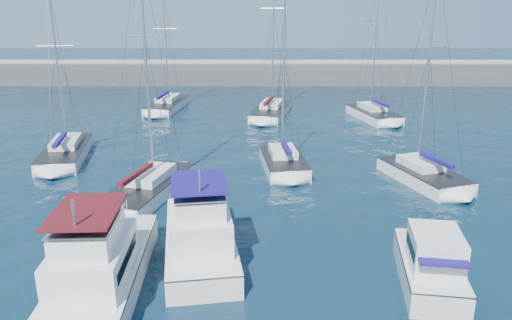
{
  "coord_description": "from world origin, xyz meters",
  "views": [
    {
      "loc": [
        1.11,
        -24.07,
        12.11
      ],
      "look_at": [
        0.98,
        4.24,
        3.0
      ],
      "focal_mm": 35.0,
      "sensor_mm": 36.0,
      "label": 1
    }
  ],
  "objects_px": {
    "sailboat_mid_b": "(148,188)",
    "motor_yacht_stbd_outer": "(431,266)",
    "sailboat_mid_a": "(66,152)",
    "sailboat_mid_c": "(283,162)",
    "motor_yacht_port_inner": "(100,269)",
    "sailboat_back_c": "(374,114)",
    "sailboat_mid_e": "(423,175)",
    "sailboat_back_b": "(271,111)",
    "motor_yacht_stbd_inner": "(200,236)",
    "sailboat_back_a": "(167,105)"
  },
  "relations": [
    {
      "from": "motor_yacht_stbd_outer",
      "to": "sailboat_mid_c",
      "type": "relative_size",
      "value": 0.48
    },
    {
      "from": "motor_yacht_port_inner",
      "to": "motor_yacht_stbd_inner",
      "type": "bearing_deg",
      "value": 35.69
    },
    {
      "from": "motor_yacht_port_inner",
      "to": "sailboat_back_a",
      "type": "relative_size",
      "value": 0.69
    },
    {
      "from": "motor_yacht_stbd_inner",
      "to": "sailboat_mid_b",
      "type": "xyz_separation_m",
      "value": [
        -4.28,
        8.15,
        -0.6
      ]
    },
    {
      "from": "motor_yacht_port_inner",
      "to": "sailboat_mid_a",
      "type": "bearing_deg",
      "value": 111.32
    },
    {
      "from": "sailboat_mid_a",
      "to": "sailboat_back_b",
      "type": "xyz_separation_m",
      "value": [
        16.78,
        15.48,
        0.04
      ]
    },
    {
      "from": "sailboat_mid_a",
      "to": "sailboat_mid_e",
      "type": "bearing_deg",
      "value": -20.77
    },
    {
      "from": "motor_yacht_stbd_outer",
      "to": "sailboat_mid_e",
      "type": "bearing_deg",
      "value": 81.89
    },
    {
      "from": "motor_yacht_stbd_outer",
      "to": "sailboat_back_a",
      "type": "relative_size",
      "value": 0.42
    },
    {
      "from": "motor_yacht_port_inner",
      "to": "sailboat_back_c",
      "type": "distance_m",
      "value": 38.31
    },
    {
      "from": "sailboat_mid_e",
      "to": "sailboat_back_b",
      "type": "xyz_separation_m",
      "value": [
        -10.09,
        20.75,
        0.02
      ]
    },
    {
      "from": "sailboat_mid_a",
      "to": "sailboat_back_a",
      "type": "relative_size",
      "value": 0.97
    },
    {
      "from": "motor_yacht_stbd_outer",
      "to": "sailboat_mid_a",
      "type": "xyz_separation_m",
      "value": [
        -22.99,
        18.54,
        -0.43
      ]
    },
    {
      "from": "sailboat_mid_b",
      "to": "sailboat_back_c",
      "type": "relative_size",
      "value": 1.0
    },
    {
      "from": "motor_yacht_port_inner",
      "to": "sailboat_mid_e",
      "type": "xyz_separation_m",
      "value": [
        18.26,
        13.91,
        -0.6
      ]
    },
    {
      "from": "motor_yacht_stbd_outer",
      "to": "sailboat_back_b",
      "type": "height_order",
      "value": "sailboat_back_b"
    },
    {
      "from": "motor_yacht_port_inner",
      "to": "sailboat_mid_b",
      "type": "xyz_separation_m",
      "value": [
        -0.32,
        11.3,
        -0.6
      ]
    },
    {
      "from": "motor_yacht_stbd_outer",
      "to": "sailboat_back_a",
      "type": "distance_m",
      "value": 41.42
    },
    {
      "from": "sailboat_back_a",
      "to": "sailboat_mid_e",
      "type": "bearing_deg",
      "value": -40.64
    },
    {
      "from": "motor_yacht_stbd_inner",
      "to": "sailboat_mid_e",
      "type": "xyz_separation_m",
      "value": [
        14.31,
        10.76,
        -0.6
      ]
    },
    {
      "from": "motor_yacht_stbd_outer",
      "to": "sailboat_mid_a",
      "type": "height_order",
      "value": "sailboat_mid_a"
    },
    {
      "from": "motor_yacht_stbd_outer",
      "to": "sailboat_mid_e",
      "type": "relative_size",
      "value": 0.42
    },
    {
      "from": "sailboat_mid_b",
      "to": "sailboat_back_a",
      "type": "bearing_deg",
      "value": 111.59
    },
    {
      "from": "sailboat_mid_b",
      "to": "sailboat_back_a",
      "type": "distance_m",
      "value": 26.79
    },
    {
      "from": "sailboat_mid_e",
      "to": "sailboat_mid_b",
      "type": "bearing_deg",
      "value": 168.54
    },
    {
      "from": "motor_yacht_stbd_inner",
      "to": "sailboat_mid_a",
      "type": "height_order",
      "value": "sailboat_mid_a"
    },
    {
      "from": "motor_yacht_stbd_inner",
      "to": "motor_yacht_stbd_outer",
      "type": "xyz_separation_m",
      "value": [
        10.43,
        -2.51,
        -0.19
      ]
    },
    {
      "from": "sailboat_mid_c",
      "to": "sailboat_mid_e",
      "type": "xyz_separation_m",
      "value": [
        9.59,
        -2.78,
        0.01
      ]
    },
    {
      "from": "motor_yacht_stbd_inner",
      "to": "sailboat_back_b",
      "type": "height_order",
      "value": "sailboat_back_b"
    },
    {
      "from": "sailboat_mid_c",
      "to": "motor_yacht_stbd_outer",
      "type": "bearing_deg",
      "value": -76.96
    },
    {
      "from": "sailboat_mid_a",
      "to": "sailboat_back_c",
      "type": "distance_m",
      "value": 31.03
    },
    {
      "from": "motor_yacht_port_inner",
      "to": "sailboat_back_c",
      "type": "height_order",
      "value": "sailboat_back_c"
    },
    {
      "from": "sailboat_back_c",
      "to": "motor_yacht_stbd_inner",
      "type": "bearing_deg",
      "value": -131.4
    },
    {
      "from": "sailboat_mid_b",
      "to": "sailboat_back_a",
      "type": "relative_size",
      "value": 1.11
    },
    {
      "from": "motor_yacht_stbd_inner",
      "to": "sailboat_mid_a",
      "type": "relative_size",
      "value": 0.67
    },
    {
      "from": "sailboat_back_a",
      "to": "sailboat_back_c",
      "type": "distance_m",
      "value": 23.3
    },
    {
      "from": "sailboat_mid_e",
      "to": "sailboat_back_c",
      "type": "bearing_deg",
      "value": 68.19
    },
    {
      "from": "sailboat_mid_b",
      "to": "sailboat_mid_e",
      "type": "distance_m",
      "value": 18.77
    },
    {
      "from": "sailboat_back_b",
      "to": "sailboat_mid_a",
      "type": "bearing_deg",
      "value": -125.36
    },
    {
      "from": "motor_yacht_stbd_outer",
      "to": "sailboat_mid_c",
      "type": "bearing_deg",
      "value": 117.75
    },
    {
      "from": "motor_yacht_port_inner",
      "to": "sailboat_mid_e",
      "type": "height_order",
      "value": "sailboat_mid_e"
    },
    {
      "from": "sailboat_mid_b",
      "to": "motor_yacht_stbd_outer",
      "type": "bearing_deg",
      "value": -21.76
    },
    {
      "from": "sailboat_mid_c",
      "to": "sailboat_back_b",
      "type": "xyz_separation_m",
      "value": [
        -0.5,
        17.97,
        0.03
      ]
    },
    {
      "from": "motor_yacht_stbd_outer",
      "to": "sailboat_mid_e",
      "type": "distance_m",
      "value": 13.83
    },
    {
      "from": "motor_yacht_stbd_inner",
      "to": "sailboat_mid_e",
      "type": "distance_m",
      "value": 17.91
    },
    {
      "from": "motor_yacht_port_inner",
      "to": "sailboat_back_b",
      "type": "bearing_deg",
      "value": 73.88
    },
    {
      "from": "sailboat_mid_a",
      "to": "sailboat_mid_c",
      "type": "relative_size",
      "value": 1.1
    },
    {
      "from": "sailboat_mid_b",
      "to": "sailboat_back_b",
      "type": "distance_m",
      "value": 24.85
    },
    {
      "from": "motor_yacht_port_inner",
      "to": "sailboat_back_c",
      "type": "xyz_separation_m",
      "value": [
        19.06,
        33.23,
        -0.59
      ]
    },
    {
      "from": "sailboat_back_c",
      "to": "sailboat_back_b",
      "type": "bearing_deg",
      "value": 157.8
    }
  ]
}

